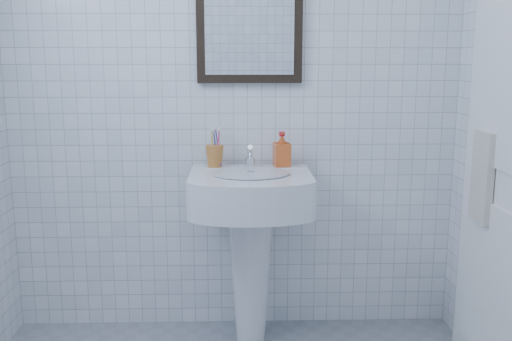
{
  "coord_description": "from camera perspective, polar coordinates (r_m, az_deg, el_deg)",
  "views": [
    {
      "loc": [
        0.03,
        -1.58,
        1.36
      ],
      "look_at": [
        0.1,
        0.86,
        0.87
      ],
      "focal_mm": 40.0,
      "sensor_mm": 36.0,
      "label": 1
    }
  ],
  "objects": [
    {
      "name": "towel_ring",
      "position": [
        2.53,
        22.4,
        3.36
      ],
      "size": [
        0.01,
        0.18,
        0.18
      ],
      "primitive_type": "torus",
      "rotation": [
        0.0,
        1.57,
        0.0
      ],
      "color": "silver",
      "rests_on": "wall_right"
    },
    {
      "name": "wall_back",
      "position": [
        2.78,
        -2.3,
        8.96
      ],
      "size": [
        2.2,
        0.02,
        2.5
      ],
      "primitive_type": "cube",
      "color": "white",
      "rests_on": "ground"
    },
    {
      "name": "toothbrush_cup",
      "position": [
        2.72,
        -4.15,
        1.46
      ],
      "size": [
        0.11,
        0.11,
        0.1
      ],
      "primitive_type": null,
      "rotation": [
        0.0,
        0.0,
        -0.4
      ],
      "color": "#BF6F2D",
      "rests_on": "washbasin"
    },
    {
      "name": "washbasin",
      "position": [
        2.68,
        -0.55,
        -5.81
      ],
      "size": [
        0.55,
        0.41,
        0.85
      ],
      "color": "white",
      "rests_on": "ground"
    },
    {
      "name": "wall_mirror",
      "position": [
        2.77,
        -0.66,
        15.17
      ],
      "size": [
        0.5,
        0.04,
        0.62
      ],
      "color": "black",
      "rests_on": "wall_back"
    },
    {
      "name": "faucet",
      "position": [
        2.71,
        -0.6,
        1.27
      ],
      "size": [
        0.05,
        0.1,
        0.11
      ],
      "color": "silver",
      "rests_on": "washbasin"
    },
    {
      "name": "hand_towel",
      "position": [
        2.55,
        21.69,
        -0.63
      ],
      "size": [
        0.03,
        0.16,
        0.38
      ],
      "primitive_type": "cube",
      "color": "silver",
      "rests_on": "towel_ring"
    },
    {
      "name": "wall_front",
      "position": [
        0.4,
        -6.44,
        -4.43
      ],
      "size": [
        2.2,
        0.02,
        2.5
      ],
      "primitive_type": "cube",
      "color": "white",
      "rests_on": "ground"
    },
    {
      "name": "soap_dispenser",
      "position": [
        2.73,
        2.61,
        2.15
      ],
      "size": [
        0.09,
        0.09,
        0.17
      ],
      "primitive_type": "imported",
      "rotation": [
        0.0,
        0.0,
        0.16
      ],
      "color": "#BD3C12",
      "rests_on": "washbasin"
    }
  ]
}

